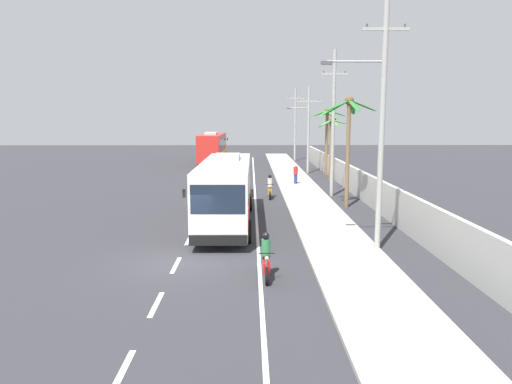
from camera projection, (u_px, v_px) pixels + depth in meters
name	position (u px, v px, depth m)	size (l,w,h in m)	color
ground_plane	(177.00, 262.00, 18.86)	(160.00, 160.00, 0.00)	#303035
sidewalk_kerb	(316.00, 211.00, 28.81)	(3.20, 90.00, 0.14)	#A8A399
lane_markings	(238.00, 200.00, 33.11)	(3.37, 71.00, 0.01)	white
boundary_wall	(363.00, 186.00, 32.67)	(0.24, 60.00, 1.97)	#B2B2AD
coach_bus_foreground	(226.00, 189.00, 25.55)	(2.95, 11.79, 3.60)	silver
coach_bus_far_lane	(213.00, 147.00, 59.55)	(3.12, 12.33, 3.85)	red
motorcycle_beside_bus	(266.00, 260.00, 16.98)	(0.56, 1.96, 1.62)	black
motorcycle_trailing	(270.00, 189.00, 33.77)	(0.56, 1.96, 1.66)	black
pedestrian_near_kerb	(296.00, 174.00, 40.06)	(0.36, 0.36, 1.62)	navy
utility_pole_nearest	(380.00, 122.00, 19.68)	(3.51, 0.24, 10.25)	#9E9E99
utility_pole_mid	(333.00, 122.00, 33.88)	(1.86, 0.24, 10.30)	#9E9E99
utility_pole_far	(308.00, 127.00, 48.15)	(3.45, 0.24, 8.67)	#9E9E99
utility_pole_distant	(295.00, 123.00, 62.28)	(2.25, 0.24, 9.35)	#9E9E99
palm_nearest	(327.00, 127.00, 46.80)	(3.81, 3.49, 6.53)	brown
palm_second	(331.00, 138.00, 42.66)	(2.62, 2.74, 5.64)	brown
palm_third	(348.00, 125.00, 29.53)	(3.43, 3.41, 6.92)	brown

